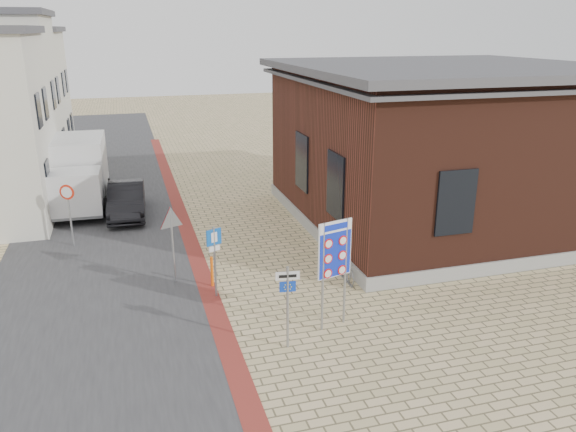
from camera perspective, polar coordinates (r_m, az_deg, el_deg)
ground at (r=16.95m, az=-0.02°, el=-10.36°), size 120.00×120.00×0.00m
road_strip at (r=30.40m, az=-18.21°, el=1.97°), size 7.00×60.00×0.02m
curb_strip at (r=25.68m, az=-10.62°, el=-0.37°), size 0.60×40.00×0.02m
brick_building at (r=25.43m, az=15.31°, el=7.21°), size 13.00×13.00×6.80m
townhouse_far at (r=39.06m, az=-26.78°, el=10.68°), size 7.40×6.40×8.30m
bike_rack at (r=19.49m, az=5.68°, el=-5.57°), size 0.08×1.80×0.60m
sedan at (r=26.70m, az=-16.08°, el=1.60°), size 1.77×4.61×1.50m
box_truck at (r=28.50m, az=-20.60°, el=4.09°), size 2.77×6.21×3.22m
border_sign at (r=15.62m, az=4.77°, el=-3.58°), size 1.07×0.33×3.22m
essen_sign at (r=14.85m, az=-0.04°, el=-8.02°), size 0.64×0.13×2.36m
parking_sign at (r=17.72m, az=-7.49°, el=-3.45°), size 0.50×0.24×2.37m
yield_sign at (r=18.83m, az=-11.76°, el=-1.02°), size 0.88×0.41×2.63m
speed_sign at (r=23.29m, az=-21.38°, el=1.05°), size 0.55×0.27×2.52m
bollard at (r=18.84m, az=-7.73°, el=-5.64°), size 0.11×0.11×1.06m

